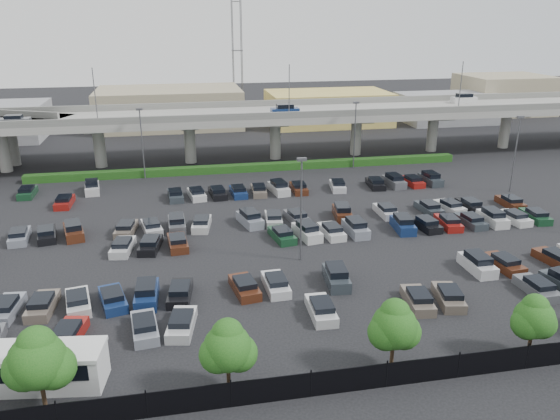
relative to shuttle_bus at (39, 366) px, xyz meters
name	(u,v)px	position (x,y,z in m)	size (l,w,h in m)	color
ground	(284,230)	(20.87, 23.50, -1.46)	(280.00, 280.00, 0.00)	black
overpass	(244,118)	(20.70, 55.49, 5.51)	(150.00, 13.00, 15.80)	gray
hedge	(252,168)	(20.87, 48.50, -0.91)	(66.00, 1.60, 1.10)	#153910
fence	(371,377)	(20.82, -4.50, -0.56)	(70.00, 0.10, 2.00)	black
tree_row	(376,328)	(21.57, -3.03, 2.06)	(65.07, 3.66, 5.94)	#332316
shuttle_bus	(39,366)	(0.00, 0.00, 0.00)	(8.66, 3.98, 2.68)	silver
parked_cars	(293,236)	(21.08, 20.07, -0.86)	(62.70, 41.63, 1.67)	black
light_poles	(244,173)	(16.75, 25.50, 4.78)	(66.90, 48.38, 10.30)	#525258
distant_buildings	(283,107)	(33.25, 85.31, 2.28)	(138.00, 24.00, 9.00)	gray
comm_tower	(237,48)	(24.87, 97.50, 14.15)	(2.40, 2.40, 30.00)	#525258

